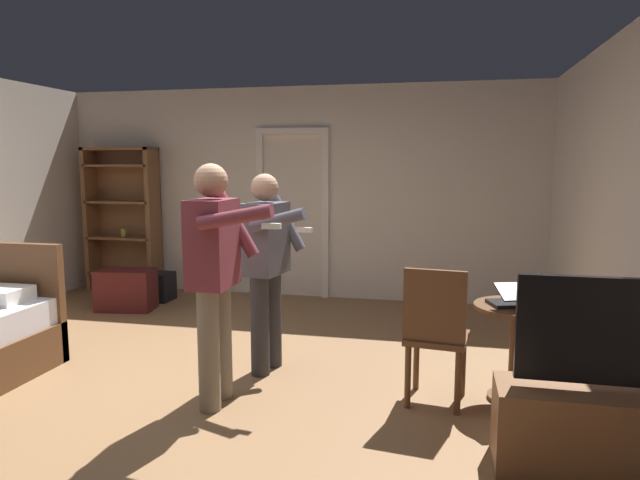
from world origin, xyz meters
TOP-DOWN VIEW (x-y plane):
  - ground_plane at (0.00, 0.00)m, footprint 6.97×6.97m
  - wall_back at (0.00, 3.23)m, footprint 6.32×0.12m
  - doorway_frame at (-0.03, 3.15)m, footprint 0.93×0.08m
  - bookshelf at (-2.32, 3.00)m, footprint 0.97×0.32m
  - tv_flatscreen at (2.74, -0.56)m, footprint 1.18×0.40m
  - side_table at (2.37, 0.37)m, footprint 0.60×0.60m
  - laptop at (2.35, 0.33)m, footprint 0.41×0.41m
  - bottle_on_table at (2.51, 0.29)m, footprint 0.06×0.06m
  - wooden_chair at (1.81, 0.14)m, footprint 0.47×0.47m
  - person_blue_shirt at (0.31, -0.15)m, footprint 0.69×0.53m
  - person_striped_shirt at (0.46, 0.55)m, footprint 0.63×0.62m
  - suitcase_dark at (-1.74, 2.04)m, footprint 0.68×0.46m
  - suitcase_small at (-1.73, 2.54)m, footprint 0.60×0.33m

SIDE VIEW (x-z plane):
  - ground_plane at x=0.00m, z-range 0.00..0.00m
  - suitcase_small at x=-1.73m, z-range 0.00..0.35m
  - suitcase_dark at x=-1.74m, z-range 0.00..0.47m
  - tv_flatscreen at x=2.74m, z-range -0.24..0.86m
  - side_table at x=2.37m, z-range 0.12..0.82m
  - wooden_chair at x=1.81m, z-range 0.05..1.04m
  - laptop at x=2.35m, z-range 0.67..0.84m
  - bottle_on_table at x=2.51m, z-range 0.68..0.93m
  - person_striped_shirt at x=0.46m, z-range 0.11..1.73m
  - person_blue_shirt at x=0.31m, z-range 0.13..1.82m
  - bookshelf at x=-2.32m, z-range 0.07..1.97m
  - doorway_frame at x=-0.03m, z-range 0.16..2.29m
  - wall_back at x=0.00m, z-range 0.00..2.64m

